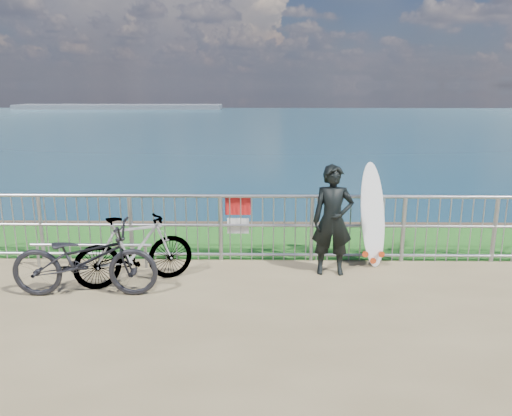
{
  "coord_description": "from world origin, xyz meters",
  "views": [
    {
      "loc": [
        0.22,
        -6.31,
        2.85
      ],
      "look_at": [
        0.09,
        1.2,
        1.0
      ],
      "focal_mm": 35.0,
      "sensor_mm": 36.0,
      "label": 1
    }
  ],
  "objects_px": {
    "bicycle_near": "(85,259)",
    "bicycle_far": "(134,250)",
    "surfboard": "(373,219)",
    "surfer": "(333,220)"
  },
  "relations": [
    {
      "from": "bicycle_near",
      "to": "bicycle_far",
      "type": "distance_m",
      "value": 0.72
    },
    {
      "from": "surfboard",
      "to": "bicycle_near",
      "type": "distance_m",
      "value": 4.42
    },
    {
      "from": "bicycle_far",
      "to": "bicycle_near",
      "type": "bearing_deg",
      "value": 101.34
    },
    {
      "from": "bicycle_far",
      "to": "surfer",
      "type": "bearing_deg",
      "value": -105.92
    },
    {
      "from": "surfboard",
      "to": "bicycle_near",
      "type": "bearing_deg",
      "value": -162.8
    },
    {
      "from": "bicycle_near",
      "to": "surfboard",
      "type": "bearing_deg",
      "value": -74.96
    },
    {
      "from": "surfer",
      "to": "bicycle_near",
      "type": "distance_m",
      "value": 3.64
    },
    {
      "from": "surfboard",
      "to": "bicycle_near",
      "type": "xyz_separation_m",
      "value": [
        -4.21,
        -1.3,
        -0.25
      ]
    },
    {
      "from": "surfer",
      "to": "surfboard",
      "type": "height_order",
      "value": "surfer"
    },
    {
      "from": "surfer",
      "to": "bicycle_near",
      "type": "xyz_separation_m",
      "value": [
        -3.51,
        -0.9,
        -0.33
      ]
    }
  ]
}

